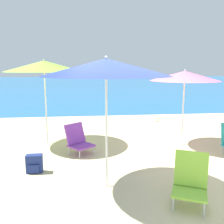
% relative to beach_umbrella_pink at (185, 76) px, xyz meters
% --- Properties ---
extents(ground_plane, '(60.00, 60.00, 0.00)m').
position_rel_beach_umbrella_pink_xyz_m(ground_plane, '(-1.65, -2.08, -1.79)').
color(ground_plane, beige).
extents(sea_water, '(60.00, 40.00, 0.01)m').
position_rel_beach_umbrella_pink_xyz_m(sea_water, '(-1.65, 24.09, -1.78)').
color(sea_water, '#23669E').
rests_on(sea_water, ground).
extents(beach_umbrella_pink, '(1.74, 1.74, 1.95)m').
position_rel_beach_umbrella_pink_xyz_m(beach_umbrella_pink, '(0.00, 0.00, 0.00)').
color(beach_umbrella_pink, white).
rests_on(beach_umbrella_pink, ground).
extents(beach_umbrella_navy, '(2.08, 2.08, 2.19)m').
position_rel_beach_umbrella_pink_xyz_m(beach_umbrella_navy, '(-2.16, -2.08, 0.22)').
color(beach_umbrella_navy, white).
rests_on(beach_umbrella_navy, ground).
extents(beach_umbrella_lime, '(2.01, 2.01, 2.21)m').
position_rel_beach_umbrella_pink_xyz_m(beach_umbrella_lime, '(-3.51, 0.55, 0.24)').
color(beach_umbrella_lime, white).
rests_on(beach_umbrella_lime, ground).
extents(beach_chair_purple, '(0.75, 0.75, 0.69)m').
position_rel_beach_umbrella_pink_xyz_m(beach_chair_purple, '(-2.68, -0.34, -1.46)').
color(beach_chair_purple, silver).
rests_on(beach_chair_purple, ground).
extents(beach_chair_lime, '(0.65, 0.66, 0.77)m').
position_rel_beach_umbrella_pink_xyz_m(beach_chair_lime, '(-0.98, -2.76, -1.41)').
color(beach_chair_lime, silver).
rests_on(beach_chair_lime, ground).
extents(backpack_navy, '(0.30, 0.19, 0.35)m').
position_rel_beach_umbrella_pink_xyz_m(backpack_navy, '(-3.50, -1.36, -1.61)').
color(backpack_navy, navy).
rests_on(backpack_navy, ground).
extents(seagull, '(0.27, 0.11, 0.23)m').
position_rel_beach_umbrella_pink_xyz_m(seagull, '(0.18, 2.74, -1.65)').
color(seagull, gold).
rests_on(seagull, ground).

